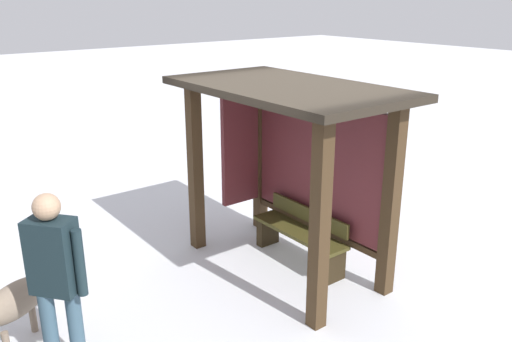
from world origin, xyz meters
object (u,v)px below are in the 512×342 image
object	(u,v)px
bench_left_inside	(300,236)
person_walking	(55,272)
bus_shelter	(291,137)
dog	(22,298)

from	to	relation	value
bench_left_inside	person_walking	bearing A→B (deg)	-84.59
bus_shelter	person_walking	xyz separation A→B (m)	(0.40, -3.11, -0.65)
bus_shelter	dog	world-z (taller)	bus_shelter
bus_shelter	bench_left_inside	distance (m)	1.36
bench_left_inside	dog	distance (m)	3.43
dog	bus_shelter	bearing A→B (deg)	84.98
person_walking	dog	distance (m)	0.89
dog	bench_left_inside	bearing A→B (deg)	83.62
bus_shelter	bench_left_inside	world-z (taller)	bus_shelter
bus_shelter	person_walking	distance (m)	3.21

